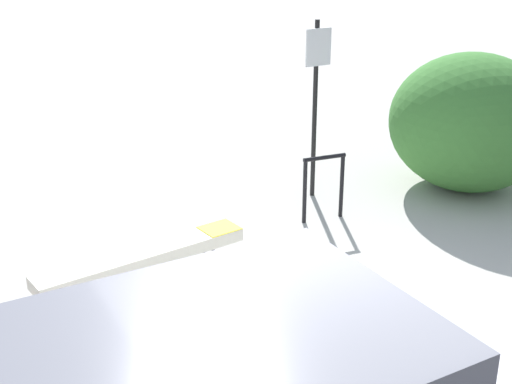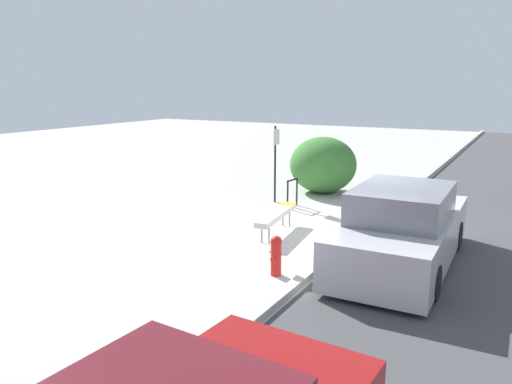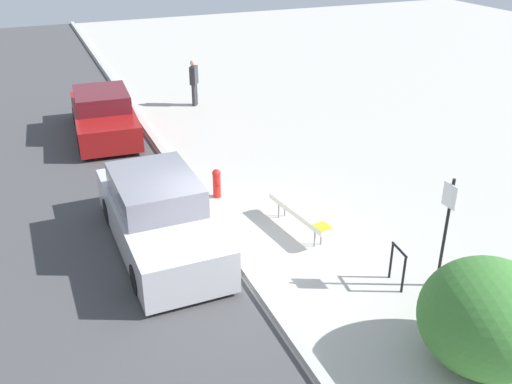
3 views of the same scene
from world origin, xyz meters
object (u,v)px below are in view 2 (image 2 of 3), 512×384
fire_hydrant (276,254)px  sign_post (275,157)px  bench (277,215)px  bike_rack (292,190)px  parked_car_near (402,230)px

fire_hydrant → sign_post: bearing=27.1°
bench → bike_rack: (2.61, 0.81, 0.03)m
sign_post → fire_hydrant: bearing=-152.9°
bike_rack → fire_hydrant: 5.34m
bench → sign_post: sign_post is taller
fire_hydrant → parked_car_near: bearing=-47.7°
bench → sign_post: 3.44m
bench → bike_rack: bearing=10.0°
bench → fire_hydrant: 2.63m
bike_rack → parked_car_near: bearing=-129.8°
bike_rack → parked_car_near: parked_car_near is taller
bench → bike_rack: bike_rack is taller
sign_post → parked_car_near: bearing=-127.7°
bike_rack → fire_hydrant: (-4.95, -1.98, -0.09)m
sign_post → fire_hydrant: 6.02m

